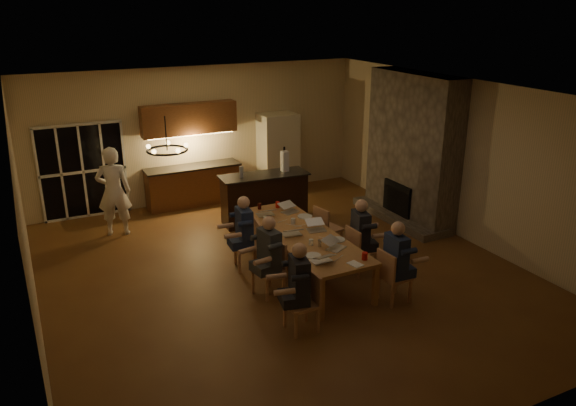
# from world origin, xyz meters

# --- Properties ---
(floor) EXTENTS (9.00, 9.00, 0.00)m
(floor) POSITION_xyz_m (0.00, 0.00, 0.00)
(floor) COLOR brown
(floor) RESTS_ON ground
(back_wall) EXTENTS (8.00, 0.04, 3.20)m
(back_wall) POSITION_xyz_m (0.00, 4.52, 1.60)
(back_wall) COLOR tan
(back_wall) RESTS_ON ground
(left_wall) EXTENTS (0.04, 9.00, 3.20)m
(left_wall) POSITION_xyz_m (-4.02, 0.00, 1.60)
(left_wall) COLOR tan
(left_wall) RESTS_ON ground
(right_wall) EXTENTS (0.04, 9.00, 3.20)m
(right_wall) POSITION_xyz_m (4.02, 0.00, 1.60)
(right_wall) COLOR tan
(right_wall) RESTS_ON ground
(ceiling) EXTENTS (8.00, 9.00, 0.04)m
(ceiling) POSITION_xyz_m (0.00, 0.00, 3.22)
(ceiling) COLOR white
(ceiling) RESTS_ON back_wall
(french_doors) EXTENTS (1.86, 0.08, 2.10)m
(french_doors) POSITION_xyz_m (-2.70, 4.47, 1.05)
(french_doors) COLOR black
(french_doors) RESTS_ON ground
(fireplace) EXTENTS (0.58, 2.50, 3.20)m
(fireplace) POSITION_xyz_m (3.70, 1.20, 1.60)
(fireplace) COLOR #6C6055
(fireplace) RESTS_ON ground
(kitchenette) EXTENTS (2.24, 0.68, 2.40)m
(kitchenette) POSITION_xyz_m (-0.30, 4.20, 1.20)
(kitchenette) COLOR brown
(kitchenette) RESTS_ON ground
(refrigerator) EXTENTS (0.90, 0.68, 2.00)m
(refrigerator) POSITION_xyz_m (1.90, 4.15, 1.00)
(refrigerator) COLOR beige
(refrigerator) RESTS_ON ground
(dining_table) EXTENTS (1.10, 3.22, 0.75)m
(dining_table) POSITION_xyz_m (0.33, -0.13, 0.38)
(dining_table) COLOR #AB7E44
(dining_table) RESTS_ON ground
(bar_island) EXTENTS (1.96, 0.82, 1.08)m
(bar_island) POSITION_xyz_m (0.74, 2.42, 0.54)
(bar_island) COLOR black
(bar_island) RESTS_ON ground
(chair_left_near) EXTENTS (0.44, 0.44, 0.89)m
(chair_left_near) POSITION_xyz_m (-0.56, -1.79, 0.45)
(chair_left_near) COLOR tan
(chair_left_near) RESTS_ON ground
(chair_left_mid) EXTENTS (0.54, 0.54, 0.89)m
(chair_left_mid) POSITION_xyz_m (-0.54, -0.59, 0.45)
(chair_left_mid) COLOR tan
(chair_left_mid) RESTS_ON ground
(chair_left_far) EXTENTS (0.51, 0.51, 0.89)m
(chair_left_far) POSITION_xyz_m (-0.48, 0.46, 0.45)
(chair_left_far) COLOR tan
(chair_left_far) RESTS_ON ground
(chair_right_near) EXTENTS (0.46, 0.46, 0.89)m
(chair_right_near) POSITION_xyz_m (1.19, -1.69, 0.45)
(chair_right_near) COLOR tan
(chair_right_near) RESTS_ON ground
(chair_right_mid) EXTENTS (0.46, 0.46, 0.89)m
(chair_right_mid) POSITION_xyz_m (1.25, -0.64, 0.45)
(chair_right_mid) COLOR tan
(chair_right_mid) RESTS_ON ground
(chair_right_far) EXTENTS (0.51, 0.51, 0.89)m
(chair_right_far) POSITION_xyz_m (1.25, 0.52, 0.45)
(chair_right_far) COLOR tan
(chair_right_far) RESTS_ON ground
(person_left_near) EXTENTS (0.71, 0.71, 1.38)m
(person_left_near) POSITION_xyz_m (-0.57, -1.75, 0.69)
(person_left_near) COLOR #21232B
(person_left_near) RESTS_ON ground
(person_right_near) EXTENTS (0.63, 0.63, 1.38)m
(person_right_near) POSITION_xyz_m (1.17, -1.71, 0.69)
(person_right_near) COLOR #1F294D
(person_right_near) RESTS_ON ground
(person_left_mid) EXTENTS (0.68, 0.68, 1.38)m
(person_left_mid) POSITION_xyz_m (-0.53, -0.62, 0.69)
(person_left_mid) COLOR #34383E
(person_left_mid) RESTS_ON ground
(person_right_mid) EXTENTS (0.71, 0.71, 1.38)m
(person_right_mid) POSITION_xyz_m (1.24, -0.59, 0.69)
(person_right_mid) COLOR #21232B
(person_right_mid) RESTS_ON ground
(person_left_far) EXTENTS (0.65, 0.65, 1.38)m
(person_left_far) POSITION_xyz_m (-0.52, 0.46, 0.69)
(person_left_far) COLOR #1F294D
(person_left_far) RESTS_ON ground
(standing_person) EXTENTS (0.78, 0.63, 1.87)m
(standing_person) POSITION_xyz_m (-2.29, 3.13, 0.93)
(standing_person) COLOR white
(standing_person) RESTS_ON ground
(chandelier) EXTENTS (0.54, 0.54, 0.03)m
(chandelier) POSITION_xyz_m (-2.17, -1.07, 2.75)
(chandelier) COLOR black
(chandelier) RESTS_ON ceiling
(laptop_a) EXTENTS (0.34, 0.30, 0.23)m
(laptop_a) POSITION_xyz_m (0.07, -1.24, 0.86)
(laptop_a) COLOR silver
(laptop_a) RESTS_ON dining_table
(laptop_b) EXTENTS (0.41, 0.40, 0.23)m
(laptop_b) POSITION_xyz_m (0.52, -0.95, 0.86)
(laptop_b) COLOR silver
(laptop_b) RESTS_ON dining_table
(laptop_c) EXTENTS (0.35, 0.32, 0.23)m
(laptop_c) POSITION_xyz_m (0.14, -0.09, 0.86)
(laptop_c) COLOR silver
(laptop_c) RESTS_ON dining_table
(laptop_d) EXTENTS (0.36, 0.33, 0.23)m
(laptop_d) POSITION_xyz_m (0.62, -0.12, 0.86)
(laptop_d) COLOR silver
(laptop_d) RESTS_ON dining_table
(laptop_e) EXTENTS (0.35, 0.31, 0.23)m
(laptop_e) POSITION_xyz_m (0.12, 0.99, 0.86)
(laptop_e) COLOR silver
(laptop_e) RESTS_ON dining_table
(laptop_f) EXTENTS (0.38, 0.35, 0.23)m
(laptop_f) POSITION_xyz_m (0.61, 0.89, 0.86)
(laptop_f) COLOR silver
(laptop_f) RESTS_ON dining_table
(mug_front) EXTENTS (0.08, 0.08, 0.10)m
(mug_front) POSITION_xyz_m (0.23, -0.63, 0.80)
(mug_front) COLOR silver
(mug_front) RESTS_ON dining_table
(mug_mid) EXTENTS (0.08, 0.08, 0.10)m
(mug_mid) POSITION_xyz_m (0.39, 0.35, 0.80)
(mug_mid) COLOR silver
(mug_mid) RESTS_ON dining_table
(mug_back) EXTENTS (0.08, 0.08, 0.10)m
(mug_back) POSITION_xyz_m (-0.02, 0.66, 0.80)
(mug_back) COLOR silver
(mug_back) RESTS_ON dining_table
(redcup_near) EXTENTS (0.09, 0.09, 0.12)m
(redcup_near) POSITION_xyz_m (0.72, -1.50, 0.81)
(redcup_near) COLOR red
(redcup_near) RESTS_ON dining_table
(redcup_mid) EXTENTS (0.09, 0.09, 0.12)m
(redcup_mid) POSITION_xyz_m (-0.15, 0.25, 0.81)
(redcup_mid) COLOR red
(redcup_mid) RESTS_ON dining_table
(redcup_far) EXTENTS (0.08, 0.08, 0.12)m
(redcup_far) POSITION_xyz_m (0.50, 1.24, 0.81)
(redcup_far) COLOR red
(redcup_far) RESTS_ON dining_table
(can_silver) EXTENTS (0.06, 0.06, 0.12)m
(can_silver) POSITION_xyz_m (0.32, -0.76, 0.81)
(can_silver) COLOR #B2B2B7
(can_silver) RESTS_ON dining_table
(can_cola) EXTENTS (0.07, 0.07, 0.12)m
(can_cola) POSITION_xyz_m (0.15, 1.32, 0.81)
(can_cola) COLOR #3F0F0C
(can_cola) RESTS_ON dining_table
(can_right) EXTENTS (0.07, 0.07, 0.12)m
(can_right) POSITION_xyz_m (0.77, 0.17, 0.81)
(can_right) COLOR #B2B2B7
(can_right) RESTS_ON dining_table
(plate_near) EXTENTS (0.25, 0.25, 0.02)m
(plate_near) POSITION_xyz_m (0.74, -0.66, 0.76)
(plate_near) COLOR silver
(plate_near) RESTS_ON dining_table
(plate_left) EXTENTS (0.26, 0.26, 0.02)m
(plate_left) POSITION_xyz_m (0.05, -1.04, 0.76)
(plate_left) COLOR silver
(plate_left) RESTS_ON dining_table
(plate_far) EXTENTS (0.28, 0.28, 0.02)m
(plate_far) POSITION_xyz_m (0.75, 0.56, 0.76)
(plate_far) COLOR silver
(plate_far) RESTS_ON dining_table
(notepad) EXTENTS (0.21, 0.26, 0.01)m
(notepad) POSITION_xyz_m (0.49, -1.59, 0.76)
(notepad) COLOR white
(notepad) RESTS_ON dining_table
(bar_bottle) EXTENTS (0.09, 0.09, 0.24)m
(bar_bottle) POSITION_xyz_m (0.23, 2.43, 1.20)
(bar_bottle) COLOR #99999E
(bar_bottle) RESTS_ON bar_island
(bar_blender) EXTENTS (0.15, 0.15, 0.45)m
(bar_blender) POSITION_xyz_m (1.25, 2.44, 1.30)
(bar_blender) COLOR silver
(bar_blender) RESTS_ON bar_island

